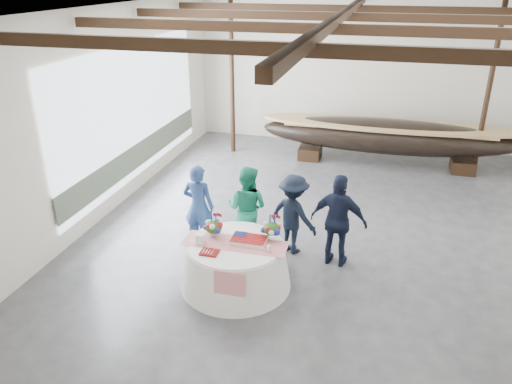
# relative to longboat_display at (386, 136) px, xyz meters

# --- Properties ---
(floor) EXTENTS (10.00, 12.00, 0.01)m
(floor) POSITION_rel_longboat_display_xyz_m (-1.05, -4.27, -0.86)
(floor) COLOR #3D3D42
(floor) RESTS_ON ground
(wall_back) EXTENTS (10.00, 0.02, 4.50)m
(wall_back) POSITION_rel_longboat_display_xyz_m (-1.05, 1.73, 1.39)
(wall_back) COLOR silver
(wall_back) RESTS_ON ground
(wall_front) EXTENTS (10.00, 0.02, 4.50)m
(wall_front) POSITION_rel_longboat_display_xyz_m (-1.05, -10.27, 1.39)
(wall_front) COLOR silver
(wall_front) RESTS_ON ground
(wall_left) EXTENTS (0.02, 12.00, 4.50)m
(wall_left) POSITION_rel_longboat_display_xyz_m (-6.05, -4.27, 1.39)
(wall_left) COLOR silver
(wall_left) RESTS_ON ground
(ceiling) EXTENTS (10.00, 12.00, 0.01)m
(ceiling) POSITION_rel_longboat_display_xyz_m (-1.05, -4.27, 3.64)
(ceiling) COLOR white
(ceiling) RESTS_ON wall_back
(pavilion_structure) EXTENTS (9.80, 11.76, 4.50)m
(pavilion_structure) POSITION_rel_longboat_display_xyz_m (-1.05, -3.52, 3.15)
(pavilion_structure) COLOR black
(pavilion_structure) RESTS_ON ground
(open_bay) EXTENTS (0.03, 7.00, 3.20)m
(open_bay) POSITION_rel_longboat_display_xyz_m (-6.00, -3.27, 0.97)
(open_bay) COLOR silver
(open_bay) RESTS_ON ground
(longboat_display) EXTENTS (7.15, 1.43, 1.34)m
(longboat_display) POSITION_rel_longboat_display_xyz_m (0.00, 0.00, 0.00)
(longboat_display) COLOR black
(longboat_display) RESTS_ON ground
(banquet_table) EXTENTS (1.96, 1.96, 0.84)m
(banquet_table) POSITION_rel_longboat_display_xyz_m (-2.36, -6.90, -0.44)
(banquet_table) COLOR white
(banquet_table) RESTS_ON ground
(tabletop_items) EXTENTS (1.82, 1.01, 0.40)m
(tabletop_items) POSITION_rel_longboat_display_xyz_m (-2.34, -6.74, 0.13)
(tabletop_items) COLOR red
(tabletop_items) RESTS_ON banquet_table
(guest_woman_blue) EXTENTS (0.64, 0.43, 1.74)m
(guest_woman_blue) POSITION_rel_longboat_display_xyz_m (-3.48, -5.73, 0.01)
(guest_woman_blue) COLOR navy
(guest_woman_blue) RESTS_ON ground
(guest_woman_teal) EXTENTS (0.94, 0.79, 1.75)m
(guest_woman_teal) POSITION_rel_longboat_display_xyz_m (-2.52, -5.58, 0.02)
(guest_woman_teal) COLOR #1A8765
(guest_woman_teal) RESTS_ON ground
(guest_man_left) EXTENTS (1.21, 1.01, 1.62)m
(guest_man_left) POSITION_rel_longboat_display_xyz_m (-1.62, -5.47, -0.04)
(guest_man_left) COLOR black
(guest_man_left) RESTS_ON ground
(guest_man_right) EXTENTS (1.12, 0.61, 1.82)m
(guest_man_right) POSITION_rel_longboat_display_xyz_m (-0.72, -5.73, 0.05)
(guest_man_right) COLOR black
(guest_man_right) RESTS_ON ground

